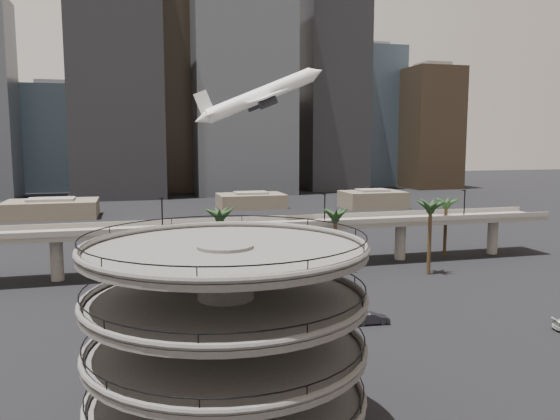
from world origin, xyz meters
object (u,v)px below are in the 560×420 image
object	(u,v)px
airborne_jet	(260,96)
parking_ramp	(226,325)
car_b	(372,318)
car_a	(228,362)
overpass	(243,231)

from	to	relation	value
airborne_jet	parking_ramp	bearing A→B (deg)	-107.23
parking_ramp	car_b	world-z (taller)	parking_ramp
parking_ramp	car_a	bearing A→B (deg)	80.36
parking_ramp	airborne_jet	size ratio (longest dim) A/B	0.75
overpass	airborne_jet	bearing A→B (deg)	65.65
parking_ramp	airborne_jet	xyz separation A→B (m)	(20.17, 74.83, 23.97)
car_b	car_a	bearing A→B (deg)	118.67
parking_ramp	car_a	distance (m)	16.83
parking_ramp	car_b	distance (m)	34.31
overpass	car_b	xyz separation A→B (m)	(10.37, -35.56, -6.55)
airborne_jet	car_a	xyz separation A→B (m)	(-17.79, -60.83, -33.00)
overpass	car_b	bearing A→B (deg)	-73.74
airborne_jet	car_b	size ratio (longest dim) A/B	6.18
overpass	car_a	size ratio (longest dim) A/B	27.74
airborne_jet	car_a	bearing A→B (deg)	-108.45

